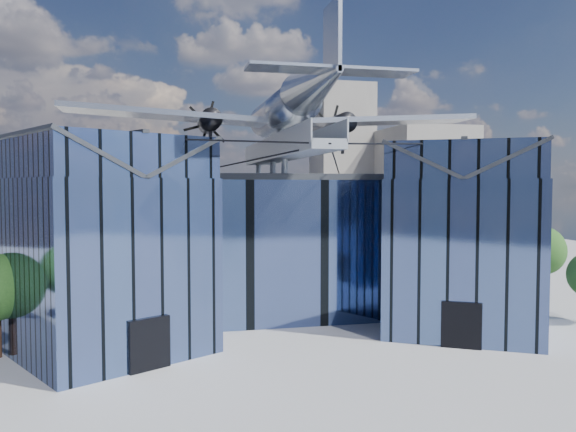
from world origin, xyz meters
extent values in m
plane|color=#939397|center=(0.00, 0.00, 0.00)|extent=(120.00, 120.00, 0.00)
cube|color=#445A8C|center=(0.00, 9.00, 4.75)|extent=(28.00, 14.00, 9.50)
cube|color=#292C31|center=(0.00, 9.00, 9.70)|extent=(28.00, 14.00, 0.40)
cube|color=#445A8C|center=(-10.50, -1.00, 4.75)|extent=(11.79, 11.43, 9.50)
cube|color=#445A8C|center=(-10.50, -1.00, 10.60)|extent=(11.56, 11.20, 2.20)
cube|color=#292C31|center=(-12.45, -2.12, 10.60)|extent=(7.98, 9.23, 2.40)
cube|color=#292C31|center=(-8.55, 0.12, 10.60)|extent=(7.98, 9.23, 2.40)
cube|color=#292C31|center=(-10.50, -1.00, 11.75)|extent=(4.30, 7.10, 0.18)
cube|color=black|center=(-8.48, -4.51, 1.30)|extent=(2.03, 1.32, 2.60)
cube|color=black|center=(-6.60, 1.25, 4.75)|extent=(0.34, 0.34, 9.50)
cube|color=#445A8C|center=(10.50, -1.00, 4.75)|extent=(11.79, 11.43, 9.50)
cube|color=#445A8C|center=(10.50, -1.00, 10.60)|extent=(11.56, 11.20, 2.20)
cube|color=#292C31|center=(8.55, 0.12, 10.60)|extent=(7.98, 9.23, 2.40)
cube|color=#292C31|center=(12.45, -2.12, 10.60)|extent=(7.98, 9.23, 2.40)
cube|color=#292C31|center=(10.50, -1.00, 11.75)|extent=(4.30, 7.10, 0.18)
cube|color=black|center=(8.48, -4.51, 1.30)|extent=(2.03, 1.32, 2.60)
cube|color=black|center=(6.60, 1.25, 4.75)|extent=(0.34, 0.34, 9.50)
cube|color=#979DA4|center=(0.00, 3.50, 11.10)|extent=(1.80, 21.00, 0.50)
cube|color=#979DA4|center=(-0.90, 3.50, 11.75)|extent=(0.08, 21.00, 1.10)
cube|color=#979DA4|center=(0.90, 3.50, 11.75)|extent=(0.08, 21.00, 1.10)
cylinder|color=#979DA4|center=(0.00, 13.00, 10.43)|extent=(0.44, 0.44, 1.35)
cylinder|color=#979DA4|center=(0.00, 7.00, 10.43)|extent=(0.44, 0.44, 1.35)
cylinder|color=#979DA4|center=(0.00, 3.00, 10.43)|extent=(0.44, 0.44, 1.35)
cylinder|color=#979DA4|center=(0.00, 4.00, 12.05)|extent=(0.70, 0.70, 1.40)
cylinder|color=black|center=(-5.25, -4.00, 11.40)|extent=(10.55, 6.08, 0.69)
cylinder|color=black|center=(5.25, -4.00, 11.40)|extent=(10.55, 6.08, 0.69)
cylinder|color=black|center=(-3.00, 1.50, 10.55)|extent=(6.09, 17.04, 1.19)
cylinder|color=black|center=(3.00, 1.50, 10.55)|extent=(6.09, 17.04, 1.19)
cylinder|color=#B1B6BE|center=(0.00, 4.00, 14.00)|extent=(2.50, 11.00, 2.50)
sphere|color=#B1B6BE|center=(0.00, 9.50, 14.00)|extent=(2.50, 2.50, 2.50)
cube|color=black|center=(0.00, 8.50, 14.69)|extent=(1.60, 1.40, 0.50)
cone|color=#B1B6BE|center=(0.00, -5.00, 14.30)|extent=(2.50, 7.00, 2.50)
cube|color=#B1B6BE|center=(0.00, -7.30, 15.90)|extent=(0.18, 2.40, 3.40)
cube|color=#B1B6BE|center=(0.00, -7.20, 14.50)|extent=(8.00, 1.80, 0.14)
cube|color=#B1B6BE|center=(-7.00, 5.00, 13.70)|extent=(14.00, 3.20, 1.08)
cylinder|color=black|center=(-4.60, 5.60, 13.45)|extent=(1.44, 3.20, 1.44)
cone|color=black|center=(-4.60, 7.40, 13.45)|extent=(0.70, 0.70, 0.70)
cube|color=black|center=(-4.60, 7.55, 13.45)|extent=(1.05, 0.06, 3.33)
cube|color=black|center=(-4.60, 7.55, 13.45)|extent=(2.53, 0.06, 2.53)
cube|color=black|center=(-4.60, 7.55, 13.45)|extent=(3.33, 0.06, 1.05)
cylinder|color=black|center=(-4.60, 5.00, 12.22)|extent=(0.24, 0.24, 1.75)
cube|color=#B1B6BE|center=(7.00, 5.00, 13.70)|extent=(14.00, 3.20, 1.08)
cylinder|color=black|center=(4.60, 5.60, 13.45)|extent=(1.44, 3.20, 1.44)
cone|color=black|center=(4.60, 7.40, 13.45)|extent=(0.70, 0.70, 0.70)
cube|color=black|center=(4.60, 7.55, 13.45)|extent=(1.05, 0.06, 3.33)
cube|color=black|center=(4.60, 7.55, 13.45)|extent=(2.53, 0.06, 2.53)
cube|color=black|center=(4.60, 7.55, 13.45)|extent=(3.33, 0.06, 1.05)
cylinder|color=black|center=(4.60, 5.00, 12.22)|extent=(0.24, 0.24, 1.75)
cube|color=gray|center=(32.00, 48.00, 9.00)|extent=(12.00, 14.00, 18.00)
cube|color=gray|center=(-20.00, 55.00, 7.00)|extent=(14.00, 10.00, 14.00)
cube|color=gray|center=(22.00, 58.00, 13.00)|extent=(9.00, 9.00, 26.00)
cylinder|color=black|center=(21.00, 5.48, 1.47)|extent=(0.50, 0.50, 2.93)
sphere|color=#264E1B|center=(21.00, 5.48, 4.08)|extent=(4.75, 4.75, 3.83)
camera|label=1|loc=(-7.84, -32.59, 9.06)|focal=35.00mm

